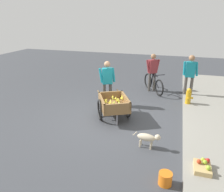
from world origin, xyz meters
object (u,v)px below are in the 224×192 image
plastic_bucket (165,179)px  bystander_person (190,73)px  vendor_person (107,79)px  dog (148,138)px  fruit_cart (114,105)px  apple_crate (202,169)px  cyclist_person (153,69)px  bicycle (153,84)px  fire_hydrant (188,98)px

plastic_bucket → bystander_person: 5.15m
vendor_person → dog: size_ratio=2.31×
fruit_cart → apple_crate: (1.96, 2.42, -0.31)m
cyclist_person → bystander_person: size_ratio=0.95×
vendor_person → fruit_cart: bearing=27.8°
bicycle → fruit_cart: bearing=-16.9°
fruit_cart → bystander_person: bystander_person is taller
dog → bystander_person: size_ratio=0.41×
plastic_bucket → bicycle: bearing=-170.7°
dog → bicycle: bearing=-175.0°
fruit_cart → fire_hydrant: 2.74m
apple_crate → vendor_person: bearing=-135.3°
cyclist_person → fire_hydrant: cyclist_person is taller
dog → cyclist_person: bearing=-174.0°
bicycle → bystander_person: size_ratio=0.87×
plastic_bucket → bystander_person: size_ratio=0.16×
fruit_cart → dog: (1.32, 1.23, -0.17)m
apple_crate → bystander_person: size_ratio=0.27×
vendor_person → plastic_bucket: 4.22m
bicycle → apple_crate: (4.81, 1.55, -0.22)m
dog → apple_crate: size_ratio=1.53×
vendor_person → apple_crate: size_ratio=3.54×
dog → apple_crate: (0.65, 1.18, -0.14)m
plastic_bucket → fruit_cart: bearing=-144.8°
cyclist_person → dog: (4.29, 0.45, -0.66)m
vendor_person → dog: vendor_person is taller
bystander_person → fire_hydrant: bearing=-0.5°
cyclist_person → fire_hydrant: size_ratio=2.32×
fire_hydrant → plastic_bucket: fire_hydrant is taller
vendor_person → bicycle: vendor_person is taller
fruit_cart → fire_hydrant: size_ratio=2.71×
bystander_person → vendor_person: bearing=-60.1°
bicycle → apple_crate: size_ratio=3.22×
plastic_bucket → apple_crate: apple_crate is taller
bystander_person → plastic_bucket: bearing=-5.5°
cyclist_person → bicycle: bearing=33.5°
apple_crate → bystander_person: bystander_person is taller
fruit_cart → plastic_bucket: bearing=35.2°
dog → bystander_person: (-3.92, 0.99, 0.71)m
bicycle → bystander_person: bearing=79.6°
dog → bystander_person: 4.10m
cyclist_person → vendor_person: bearing=-33.9°
vendor_person → plastic_bucket: (3.47, 2.27, -0.80)m
vendor_person → plastic_bucket: size_ratio=6.05×
fruit_cart → vendor_person: 1.25m
fire_hydrant → plastic_bucket: 4.09m
fruit_cart → dog: fruit_cart is taller
vendor_person → fire_hydrant: 2.87m
fruit_cart → plastic_bucket: (2.45, 1.73, -0.31)m
dog → apple_crate: dog is taller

